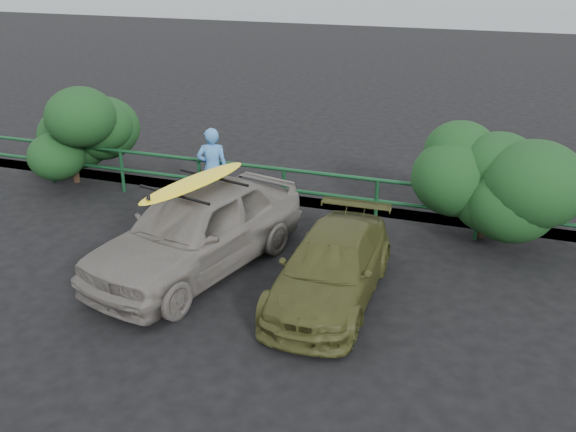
% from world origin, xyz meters
% --- Properties ---
extents(ground, '(80.00, 80.00, 0.00)m').
position_xyz_m(ground, '(0.00, 0.00, 0.00)').
color(ground, black).
extents(ocean, '(200.00, 200.00, 0.00)m').
position_xyz_m(ocean, '(0.00, 60.00, 0.00)').
color(ocean, '#536165').
rests_on(ocean, ground).
extents(guardrail, '(14.00, 0.08, 1.04)m').
position_xyz_m(guardrail, '(0.00, 5.00, 0.52)').
color(guardrail, '#124021').
rests_on(guardrail, ground).
extents(shrub_left, '(3.20, 2.40, 2.23)m').
position_xyz_m(shrub_left, '(-4.80, 5.40, 1.11)').
color(shrub_left, '#163D18').
rests_on(shrub_left, ground).
extents(shrub_right, '(3.20, 2.40, 2.11)m').
position_xyz_m(shrub_right, '(5.00, 5.50, 1.06)').
color(shrub_right, '#163D18').
rests_on(shrub_right, ground).
extents(sedan, '(2.89, 4.87, 1.55)m').
position_xyz_m(sedan, '(0.43, 2.08, 0.78)').
color(sedan, slate).
rests_on(sedan, ground).
extents(olive_vehicle, '(1.55, 3.73, 1.08)m').
position_xyz_m(olive_vehicle, '(2.92, 1.88, 0.54)').
color(olive_vehicle, '#41431D').
rests_on(olive_vehicle, ground).
extents(man, '(0.78, 0.64, 1.82)m').
position_xyz_m(man, '(-0.55, 4.77, 0.91)').
color(man, '#4485CC').
rests_on(man, ground).
extents(roof_rack, '(1.74, 1.40, 0.05)m').
position_xyz_m(roof_rack, '(0.43, 2.08, 1.58)').
color(roof_rack, black).
rests_on(roof_rack, sedan).
extents(surfboard, '(1.14, 2.62, 0.08)m').
position_xyz_m(surfboard, '(0.43, 2.08, 1.64)').
color(surfboard, yellow).
rests_on(surfboard, roof_rack).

